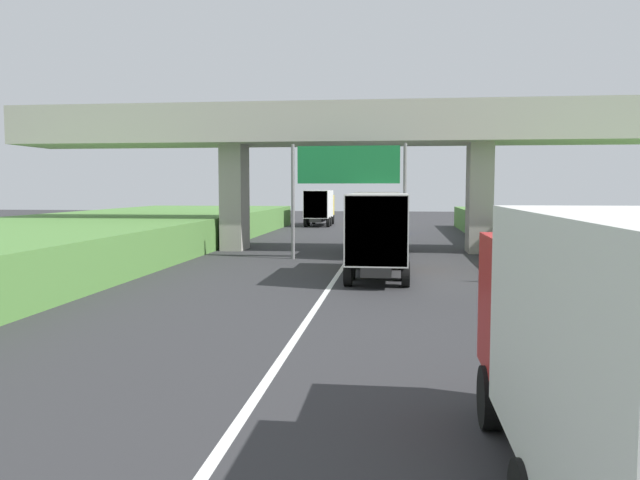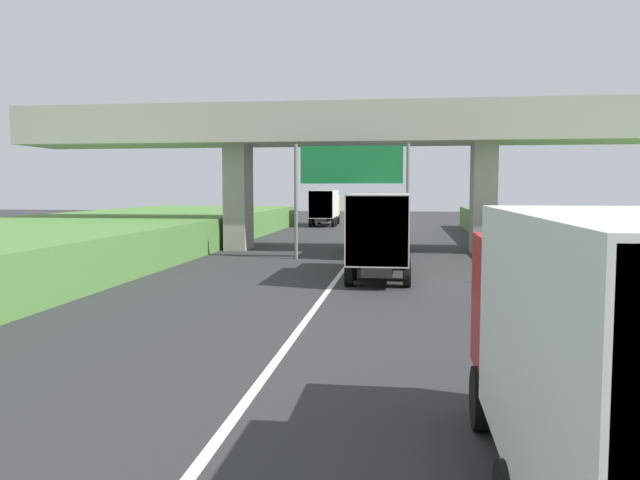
{
  "view_description": "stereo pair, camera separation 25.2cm",
  "coord_description": "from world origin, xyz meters",
  "px_view_note": "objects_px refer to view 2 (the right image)",
  "views": [
    {
      "loc": [
        2.42,
        0.21,
        3.67
      ],
      "look_at": [
        0.0,
        20.31,
        2.0
      ],
      "focal_mm": 35.53,
      "sensor_mm": 36.0,
      "label": 1
    },
    {
      "loc": [
        2.67,
        0.24,
        3.67
      ],
      "look_at": [
        0.0,
        20.31,
        2.0
      ],
      "focal_mm": 35.53,
      "sensor_mm": 36.0,
      "label": 2
    }
  ],
  "objects_px": {
    "speed_limit_sign": "(530,246)",
    "construction_barrel_1": "(608,360)",
    "overhead_highway_sign": "(351,173)",
    "truck_orange": "(380,231)",
    "construction_barrel_2": "(556,313)",
    "car_blue": "(389,222)",
    "truck_yellow": "(325,206)",
    "truck_black": "(382,220)",
    "truck_red": "(613,355)"
  },
  "relations": [
    {
      "from": "overhead_highway_sign",
      "to": "speed_limit_sign",
      "type": "relative_size",
      "value": 2.64
    },
    {
      "from": "truck_red",
      "to": "construction_barrel_2",
      "type": "height_order",
      "value": "truck_red"
    },
    {
      "from": "speed_limit_sign",
      "to": "car_blue",
      "type": "bearing_deg",
      "value": 102.15
    },
    {
      "from": "truck_yellow",
      "to": "car_blue",
      "type": "height_order",
      "value": "truck_yellow"
    },
    {
      "from": "truck_black",
      "to": "truck_yellow",
      "type": "height_order",
      "value": "same"
    },
    {
      "from": "construction_barrel_2",
      "to": "truck_black",
      "type": "bearing_deg",
      "value": 105.61
    },
    {
      "from": "truck_orange",
      "to": "car_blue",
      "type": "bearing_deg",
      "value": 90.52
    },
    {
      "from": "overhead_highway_sign",
      "to": "truck_orange",
      "type": "xyz_separation_m",
      "value": [
        1.73,
        -6.41,
        -2.47
      ]
    },
    {
      "from": "speed_limit_sign",
      "to": "construction_barrel_2",
      "type": "bearing_deg",
      "value": -96.0
    },
    {
      "from": "construction_barrel_1",
      "to": "overhead_highway_sign",
      "type": "bearing_deg",
      "value": 108.08
    },
    {
      "from": "overhead_highway_sign",
      "to": "car_blue",
      "type": "height_order",
      "value": "overhead_highway_sign"
    },
    {
      "from": "truck_red",
      "to": "construction_barrel_1",
      "type": "xyz_separation_m",
      "value": [
        1.65,
        5.41,
        -1.47
      ]
    },
    {
      "from": "speed_limit_sign",
      "to": "construction_barrel_2",
      "type": "distance_m",
      "value": 8.08
    },
    {
      "from": "truck_red",
      "to": "construction_barrel_2",
      "type": "bearing_deg",
      "value": 80.12
    },
    {
      "from": "truck_orange",
      "to": "speed_limit_sign",
      "type": "bearing_deg",
      "value": -10.73
    },
    {
      "from": "truck_black",
      "to": "truck_red",
      "type": "relative_size",
      "value": 1.0
    },
    {
      "from": "truck_yellow",
      "to": "car_blue",
      "type": "bearing_deg",
      "value": -54.59
    },
    {
      "from": "car_blue",
      "to": "truck_red",
      "type": "bearing_deg",
      "value": -85.75
    },
    {
      "from": "truck_yellow",
      "to": "truck_orange",
      "type": "xyz_separation_m",
      "value": [
        6.69,
        -35.46,
        0.0
      ]
    },
    {
      "from": "truck_orange",
      "to": "car_blue",
      "type": "distance_m",
      "value": 26.41
    },
    {
      "from": "speed_limit_sign",
      "to": "construction_barrel_1",
      "type": "distance_m",
      "value": 12.48
    },
    {
      "from": "overhead_highway_sign",
      "to": "truck_red",
      "type": "height_order",
      "value": "overhead_highway_sign"
    },
    {
      "from": "overhead_highway_sign",
      "to": "speed_limit_sign",
      "type": "distance_m",
      "value": 10.93
    },
    {
      "from": "speed_limit_sign",
      "to": "truck_yellow",
      "type": "relative_size",
      "value": 0.31
    },
    {
      "from": "truck_black",
      "to": "construction_barrel_2",
      "type": "relative_size",
      "value": 8.11
    },
    {
      "from": "speed_limit_sign",
      "to": "construction_barrel_1",
      "type": "relative_size",
      "value": 2.48
    },
    {
      "from": "truck_red",
      "to": "truck_orange",
      "type": "height_order",
      "value": "same"
    },
    {
      "from": "car_blue",
      "to": "truck_orange",
      "type": "bearing_deg",
      "value": -89.48
    },
    {
      "from": "truck_orange",
      "to": "truck_black",
      "type": "bearing_deg",
      "value": 91.62
    },
    {
      "from": "truck_black",
      "to": "car_blue",
      "type": "xyz_separation_m",
      "value": [
        0.02,
        17.19,
        -1.08
      ]
    },
    {
      "from": "truck_red",
      "to": "car_blue",
      "type": "height_order",
      "value": "truck_red"
    },
    {
      "from": "truck_black",
      "to": "construction_barrel_2",
      "type": "xyz_separation_m",
      "value": [
        5.1,
        -18.24,
        -1.47
      ]
    },
    {
      "from": "truck_yellow",
      "to": "car_blue",
      "type": "relative_size",
      "value": 1.78
    },
    {
      "from": "construction_barrel_1",
      "to": "construction_barrel_2",
      "type": "xyz_separation_m",
      "value": [
        0.06,
        4.44,
        0.0
      ]
    },
    {
      "from": "truck_black",
      "to": "construction_barrel_1",
      "type": "height_order",
      "value": "truck_black"
    },
    {
      "from": "truck_yellow",
      "to": "truck_orange",
      "type": "distance_m",
      "value": 36.09
    },
    {
      "from": "construction_barrel_2",
      "to": "truck_yellow",
      "type": "bearing_deg",
      "value": 104.52
    },
    {
      "from": "truck_red",
      "to": "car_blue",
      "type": "distance_m",
      "value": 45.42
    },
    {
      "from": "overhead_highway_sign",
      "to": "truck_orange",
      "type": "height_order",
      "value": "overhead_highway_sign"
    },
    {
      "from": "construction_barrel_1",
      "to": "construction_barrel_2",
      "type": "bearing_deg",
      "value": 89.17
    },
    {
      "from": "car_blue",
      "to": "truck_yellow",
      "type": "bearing_deg",
      "value": 125.41
    },
    {
      "from": "truck_orange",
      "to": "truck_yellow",
      "type": "bearing_deg",
      "value": 100.68
    },
    {
      "from": "speed_limit_sign",
      "to": "truck_black",
      "type": "bearing_deg",
      "value": 120.02
    },
    {
      "from": "overhead_highway_sign",
      "to": "truck_orange",
      "type": "bearing_deg",
      "value": -74.94
    },
    {
      "from": "truck_black",
      "to": "truck_red",
      "type": "bearing_deg",
      "value": -83.13
    },
    {
      "from": "truck_orange",
      "to": "car_blue",
      "type": "relative_size",
      "value": 1.78
    },
    {
      "from": "construction_barrel_1",
      "to": "construction_barrel_2",
      "type": "distance_m",
      "value": 4.44
    },
    {
      "from": "truck_yellow",
      "to": "truck_red",
      "type": "bearing_deg",
      "value": -79.77
    },
    {
      "from": "car_blue",
      "to": "construction_barrel_1",
      "type": "xyz_separation_m",
      "value": [
        5.01,
        -39.87,
        -0.4
      ]
    },
    {
      "from": "car_blue",
      "to": "construction_barrel_2",
      "type": "relative_size",
      "value": 4.56
    }
  ]
}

